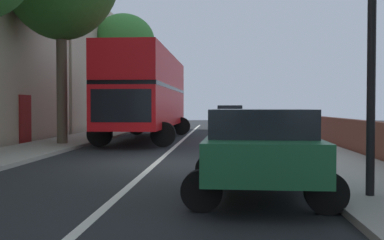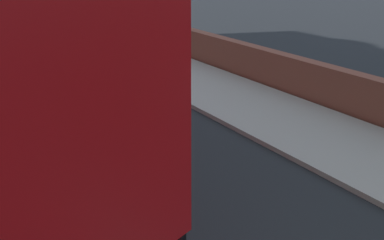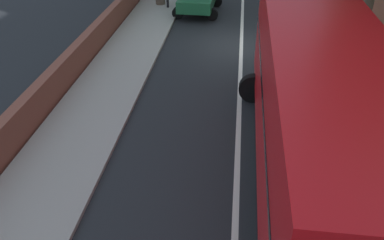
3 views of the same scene
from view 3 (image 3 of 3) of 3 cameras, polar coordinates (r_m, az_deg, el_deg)
ground_plane at (r=18.82m, az=7.05°, el=10.39°), size 84.00×84.00×0.00m
road_centre_line at (r=18.82m, az=7.05°, el=10.40°), size 0.16×54.00×0.01m
sidewalk_left at (r=19.48m, az=21.79°, el=9.27°), size 2.60×60.00×0.12m
sidewalk_right at (r=19.36m, az=-7.85°, el=11.17°), size 2.60×60.00×0.12m
boundary_wall_right at (r=19.62m, az=-12.47°, el=12.61°), size 0.36×54.00×1.15m
double_decker_bus at (r=9.90m, az=17.18°, el=2.91°), size 3.61×11.52×4.06m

